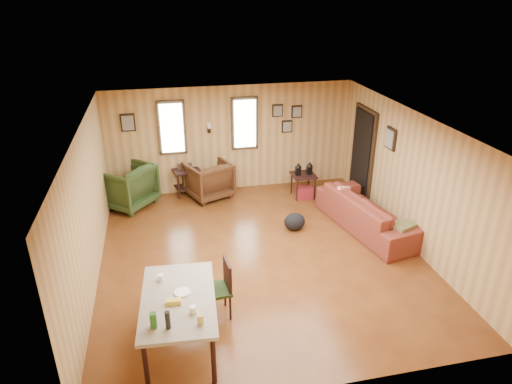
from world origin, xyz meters
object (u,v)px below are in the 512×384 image
end_table (186,176)px  side_table (304,173)px  dining_table (178,303)px  recliner_brown (208,178)px  recliner_green (126,184)px  sofa (370,207)px

end_table → side_table: side_table is taller
end_table → dining_table: 4.92m
recliner_brown → end_table: bearing=-52.8°
recliner_green → dining_table: recliner_green is taller
side_table → sofa: bearing=-65.4°
end_table → side_table: (2.54, -0.70, 0.14)m
end_table → dining_table: size_ratio=0.46×
recliner_green → end_table: (1.28, 0.37, -0.09)m
recliner_brown → side_table: 2.11m
sofa → side_table: bearing=13.3°
sofa → dining_table: size_ratio=1.50×
end_table → recliner_brown: bearing=-30.4°
recliner_green → side_table: recliner_green is taller
recliner_green → side_table: size_ratio=1.25×
dining_table → recliner_brown: bearing=82.7°
side_table → recliner_brown: bearing=168.4°
sofa → recliner_green: recliner_green is taller
side_table → dining_table: dining_table is taller
sofa → end_table: sofa is taller
recliner_brown → end_table: size_ratio=1.23×
sofa → recliner_brown: 3.57m
end_table → dining_table: (-0.45, -4.89, 0.30)m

